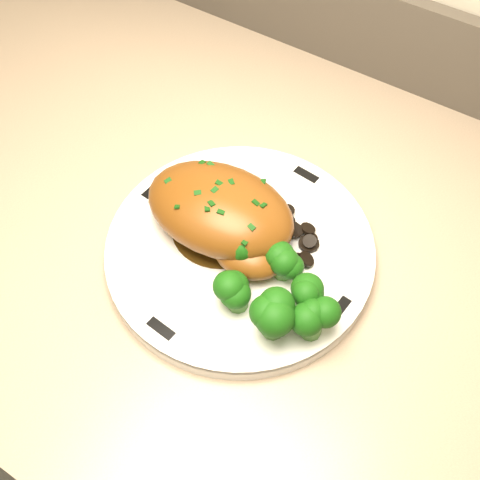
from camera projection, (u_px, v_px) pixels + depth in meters
The scene contains 10 objects.
counter at pixel (255, 385), 1.00m from camera, with size 1.96×0.65×0.97m.
plate at pixel (240, 250), 0.63m from camera, with size 0.28×0.28×0.02m, color white.
rim_accent_0 at pixel (306, 175), 0.68m from camera, with size 0.03×0.01×0.00m, color black.
rim_accent_1 at pixel (153, 189), 0.67m from camera, with size 0.03×0.01×0.00m, color black.
rim_accent_2 at pixel (161, 329), 0.57m from camera, with size 0.03×0.01×0.00m, color black.
rim_accent_3 at pixel (339, 309), 0.58m from camera, with size 0.03×0.01×0.00m, color black.
gravy_pool at pixel (221, 227), 0.64m from camera, with size 0.11×0.11×0.00m, color #3A260A.
chicken_breast at pixel (223, 214), 0.61m from camera, with size 0.17×0.12×0.06m.
mushroom_pile at pixel (290, 235), 0.63m from camera, with size 0.08×0.06×0.02m.
broccoli_florets at pixel (277, 287), 0.57m from camera, with size 0.12×0.09×0.05m.
Camera 1 is at (0.51, 1.34, 1.38)m, focal length 45.00 mm.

